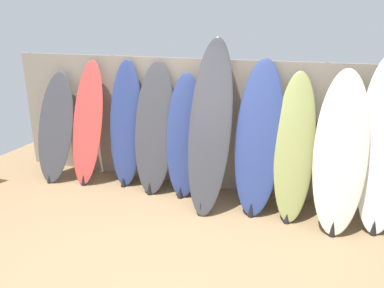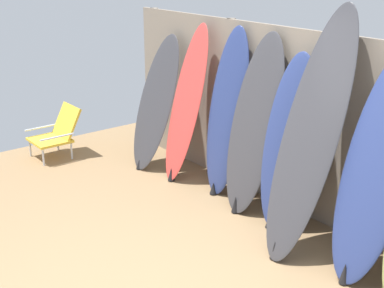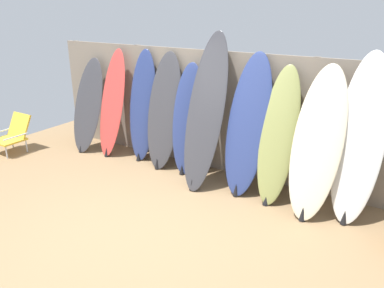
# 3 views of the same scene
# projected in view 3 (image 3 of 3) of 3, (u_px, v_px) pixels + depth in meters

# --- Properties ---
(ground) EXTENTS (7.68, 7.68, 0.00)m
(ground) POSITION_uv_depth(u_px,v_px,m) (128.00, 226.00, 4.33)
(ground) COLOR #8E704C
(fence_back) EXTENTS (6.08, 0.11, 1.80)m
(fence_back) POSITION_uv_depth(u_px,v_px,m) (213.00, 112.00, 5.61)
(fence_back) COLOR gray
(fence_back) RESTS_ON ground
(surfboard_charcoal_0) EXTENTS (0.61, 0.66, 1.57)m
(surfboard_charcoal_0) POSITION_uv_depth(u_px,v_px,m) (88.00, 106.00, 6.44)
(surfboard_charcoal_0) COLOR #38383D
(surfboard_charcoal_0) RESTS_ON ground
(surfboard_red_1) EXTENTS (0.53, 0.55, 1.75)m
(surfboard_red_1) POSITION_uv_depth(u_px,v_px,m) (112.00, 104.00, 6.19)
(surfboard_red_1) COLOR #D13D38
(surfboard_red_1) RESTS_ON ground
(surfboard_navy_2) EXTENTS (0.52, 0.46, 1.77)m
(surfboard_navy_2) POSITION_uv_depth(u_px,v_px,m) (143.00, 107.00, 5.98)
(surfboard_navy_2) COLOR navy
(surfboard_navy_2) RESTS_ON ground
(surfboard_charcoal_3) EXTENTS (0.60, 0.56, 1.76)m
(surfboard_charcoal_3) POSITION_uv_depth(u_px,v_px,m) (164.00, 112.00, 5.70)
(surfboard_charcoal_3) COLOR #38383D
(surfboard_charcoal_3) RESTS_ON ground
(surfboard_navy_4) EXTENTS (0.54, 0.47, 1.64)m
(surfboard_navy_4) POSITION_uv_depth(u_px,v_px,m) (188.00, 120.00, 5.50)
(surfboard_navy_4) COLOR navy
(surfboard_navy_4) RESTS_ON ground
(surfboard_charcoal_5) EXTENTS (0.59, 0.88, 2.09)m
(surfboard_charcoal_5) POSITION_uv_depth(u_px,v_px,m) (206.00, 112.00, 5.08)
(surfboard_charcoal_5) COLOR #38383D
(surfboard_charcoal_5) RESTS_ON ground
(surfboard_navy_6) EXTENTS (0.59, 0.70, 1.85)m
(surfboard_navy_6) POSITION_uv_depth(u_px,v_px,m) (248.00, 125.00, 4.91)
(surfboard_navy_6) COLOR navy
(surfboard_navy_6) RESTS_ON ground
(surfboard_olive_7) EXTENTS (0.51, 0.71, 1.72)m
(surfboard_olive_7) POSITION_uv_depth(u_px,v_px,m) (278.00, 136.00, 4.71)
(surfboard_olive_7) COLOR olive
(surfboard_olive_7) RESTS_ON ground
(surfboard_cream_8) EXTENTS (0.59, 0.78, 1.78)m
(surfboard_cream_8) POSITION_uv_depth(u_px,v_px,m) (318.00, 143.00, 4.38)
(surfboard_cream_8) COLOR beige
(surfboard_cream_8) RESTS_ON ground
(surfboard_white_9) EXTENTS (0.56, 0.64, 1.95)m
(surfboard_white_9) POSITION_uv_depth(u_px,v_px,m) (360.00, 140.00, 4.23)
(surfboard_white_9) COLOR white
(surfboard_white_9) RESTS_ON ground
(beach_chair) EXTENTS (0.50, 0.58, 0.63)m
(beach_chair) POSITION_uv_depth(u_px,v_px,m) (13.00, 133.00, 6.45)
(beach_chair) COLOR silver
(beach_chair) RESTS_ON ground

